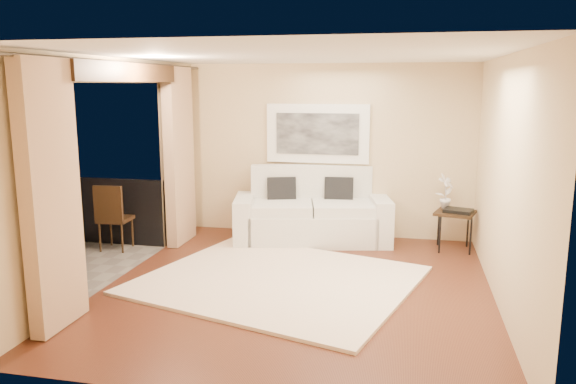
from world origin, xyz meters
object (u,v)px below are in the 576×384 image
(side_table, at_px, (455,215))
(bistro_table, at_px, (45,211))
(balcony_chair_far, at_px, (112,213))
(balcony_chair_near, at_px, (42,228))
(sofa, at_px, (312,215))
(orchid, at_px, (446,191))
(ice_bucket, at_px, (40,196))

(side_table, bearing_deg, bistro_table, -163.65)
(balcony_chair_far, distance_m, balcony_chair_near, 1.13)
(sofa, distance_m, balcony_chair_near, 3.82)
(side_table, relative_size, balcony_chair_near, 0.64)
(sofa, height_order, balcony_chair_near, sofa)
(orchid, xyz_separation_m, balcony_chair_far, (-4.69, -1.25, -0.27))
(ice_bucket, bearing_deg, side_table, 15.09)
(balcony_chair_far, distance_m, ice_bucket, 0.98)
(orchid, distance_m, bistro_table, 5.67)
(sofa, xyz_separation_m, ice_bucket, (-3.54, -1.63, 0.46))
(bistro_table, bearing_deg, balcony_chair_far, 36.72)
(bistro_table, distance_m, balcony_chair_far, 0.88)
(orchid, bearing_deg, balcony_chair_near, -155.29)
(bistro_table, bearing_deg, balcony_chair_near, -58.39)
(side_table, distance_m, ice_bucket, 5.87)
(orchid, bearing_deg, sofa, -178.63)
(balcony_chair_near, height_order, ice_bucket, balcony_chair_near)
(orchid, bearing_deg, side_table, -46.81)
(sofa, height_order, bistro_table, sofa)
(sofa, relative_size, ice_bucket, 12.50)
(side_table, distance_m, balcony_chair_far, 4.95)
(side_table, xyz_separation_m, orchid, (-0.14, 0.15, 0.32))
(sofa, bearing_deg, side_table, -14.77)
(side_table, xyz_separation_m, bistro_table, (-5.52, -1.62, 0.16))
(side_table, bearing_deg, ice_bucket, -164.91)
(orchid, height_order, balcony_chair_near, orchid)
(side_table, relative_size, orchid, 1.23)
(bistro_table, relative_size, ice_bucket, 3.78)
(bistro_table, distance_m, balcony_chair_near, 0.65)
(balcony_chair_far, bearing_deg, sofa, -158.87)
(balcony_chair_far, relative_size, ice_bucket, 4.89)
(balcony_chair_near, distance_m, ice_bucket, 0.84)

